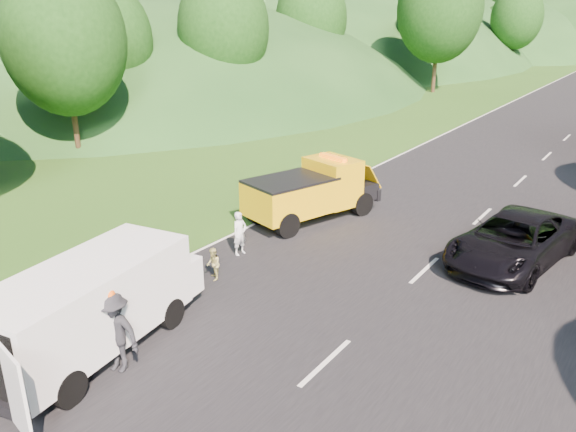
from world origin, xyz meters
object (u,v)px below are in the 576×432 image
Objects in this scene: suitcase at (164,250)px; spare_tire at (78,379)px; worker at (119,370)px; white_van at (93,303)px; passing_suv at (510,263)px; child at (214,280)px; tow_truck at (312,191)px; woman at (240,254)px.

spare_tire is at bearing -60.49° from suitcase.
white_van is at bearing 152.68° from worker.
passing_suv reaches higher than spare_tire.
passing_suv reaches higher than child.
tow_truck reaches higher than suitcase.
tow_truck reaches higher than white_van.
tow_truck is 4.42m from woman.
woman reaches higher than spare_tire.
worker is at bearing -64.14° from tow_truck.
passing_suv is (6.28, 11.76, 0.00)m from spare_tire.
white_van is (0.67, -10.59, 0.12)m from tow_truck.
white_van reaches higher than worker.
white_van is 12.81m from passing_suv.
white_van is at bearing 118.85° from spare_tire.
tow_truck is at bearing 84.90° from white_van.
suitcase is at bearing 113.70° from worker.
child is at bearing 84.64° from white_van.
tow_truck is at bearing 6.51° from woman.
suitcase is (-2.63, 4.62, -0.97)m from white_van.
worker is at bearing 56.70° from spare_tire.
spare_tire is at bearing -67.03° from tow_truck.
tow_truck reaches higher than passing_suv.
worker is at bearing -156.06° from woman.
passing_suv is (6.82, 10.77, -1.29)m from white_van.
tow_truck is 7.59m from passing_suv.
child is (0.41, -6.19, -1.17)m from tow_truck.
spare_tire is at bearing -136.45° from worker.
spare_tire is (3.18, -5.61, -0.32)m from suitcase.
worker is (1.03, -0.26, -1.29)m from white_van.
child is at bearing -129.21° from passing_suv.
woman is at bearing 88.56° from white_van.
child is (-0.26, 4.39, -1.29)m from white_van.
worker is at bearing -33.66° from child.
suitcase is at bearing 110.91° from white_van.
passing_suv reaches higher than suitcase.
tow_truck is 1.04× the size of passing_suv.
passing_suv is (5.80, 11.03, 0.00)m from worker.
woman is at bearing 43.25° from suitcase.
suitcase is 6.46m from spare_tire.
child reaches higher than spare_tire.
spare_tire is at bearing -40.60° from child.
passing_suv is at bearing 61.90° from spare_tire.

